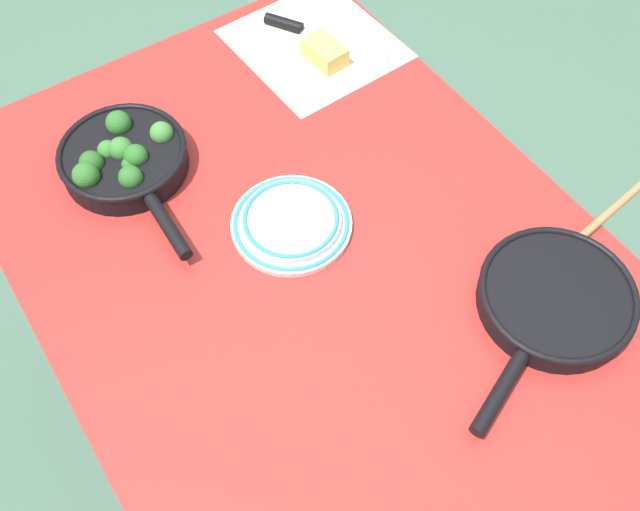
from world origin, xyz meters
The scene contains 9 objects.
ground_plane centered at (0.00, 0.00, 0.00)m, with size 14.00×14.00×0.00m, color #476B56.
dining_table_red centered at (0.00, 0.00, 0.68)m, with size 1.31×0.91×0.76m.
skillet_broccoli centered at (-0.37, -0.18, 0.79)m, with size 0.38×0.24×0.08m.
skillet_eggs centered at (0.28, 0.27, 0.78)m, with size 0.25×0.39×0.05m.
wooden_spoon centered at (0.21, 0.39, 0.77)m, with size 0.08×0.39×0.02m.
parchment_sheet centered at (-0.46, 0.30, 0.76)m, with size 0.34×0.32×0.00m.
grater_knife centered at (-0.49, 0.30, 0.77)m, with size 0.25×0.17×0.02m.
cheese_block centered at (-0.41, 0.29, 0.78)m, with size 0.09×0.07×0.04m.
dinner_plate_stack centered at (-0.09, 0.00, 0.77)m, with size 0.21×0.21×0.03m.
Camera 1 is at (0.54, -0.36, 1.78)m, focal length 40.00 mm.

